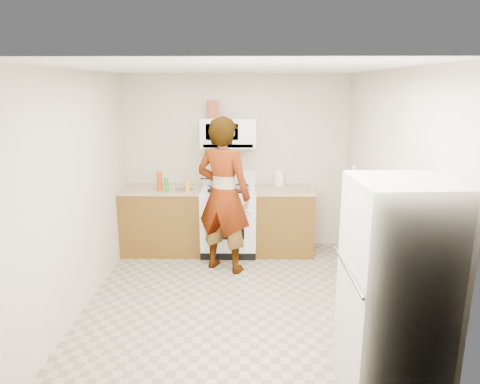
{
  "coord_description": "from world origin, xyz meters",
  "views": [
    {
      "loc": [
        0.13,
        -4.32,
        2.34
      ],
      "look_at": [
        0.07,
        0.55,
        1.12
      ],
      "focal_mm": 32.0,
      "sensor_mm": 36.0,
      "label": 1
    }
  ],
  "objects_px": {
    "gas_range": "(229,219)",
    "fridge": "(395,291)",
    "kettle": "(279,179)",
    "person": "(224,196)",
    "saucepan": "(216,181)",
    "microwave": "(228,133)"
  },
  "relations": [
    {
      "from": "saucepan",
      "to": "fridge",
      "type": "bearing_deg",
      "value": -62.95
    },
    {
      "from": "gas_range",
      "to": "saucepan",
      "type": "relative_size",
      "value": 5.51
    },
    {
      "from": "microwave",
      "to": "gas_range",
      "type": "bearing_deg",
      "value": -90.0
    },
    {
      "from": "gas_range",
      "to": "person",
      "type": "xyz_separation_m",
      "value": [
        -0.04,
        -0.61,
        0.51
      ]
    },
    {
      "from": "person",
      "to": "saucepan",
      "type": "height_order",
      "value": "person"
    },
    {
      "from": "fridge",
      "to": "kettle",
      "type": "distance_m",
      "value": 3.17
    },
    {
      "from": "microwave",
      "to": "person",
      "type": "height_order",
      "value": "person"
    },
    {
      "from": "microwave",
      "to": "saucepan",
      "type": "relative_size",
      "value": 3.7
    },
    {
      "from": "fridge",
      "to": "saucepan",
      "type": "height_order",
      "value": "fridge"
    },
    {
      "from": "person",
      "to": "fridge",
      "type": "xyz_separation_m",
      "value": [
        1.4,
        -2.27,
        -0.14
      ]
    },
    {
      "from": "kettle",
      "to": "saucepan",
      "type": "bearing_deg",
      "value": -152.15
    },
    {
      "from": "saucepan",
      "to": "kettle",
      "type": "bearing_deg",
      "value": 6.2
    },
    {
      "from": "microwave",
      "to": "person",
      "type": "xyz_separation_m",
      "value": [
        -0.04,
        -0.74,
        -0.71
      ]
    },
    {
      "from": "person",
      "to": "kettle",
      "type": "relative_size",
      "value": 10.6
    },
    {
      "from": "gas_range",
      "to": "fridge",
      "type": "xyz_separation_m",
      "value": [
        1.36,
        -2.88,
        0.36
      ]
    },
    {
      "from": "fridge",
      "to": "saucepan",
      "type": "bearing_deg",
      "value": 114.18
    },
    {
      "from": "fridge",
      "to": "saucepan",
      "type": "xyz_separation_m",
      "value": [
        -1.54,
        3.01,
        0.16
      ]
    },
    {
      "from": "fridge",
      "to": "person",
      "type": "bearing_deg",
      "value": 118.74
    },
    {
      "from": "microwave",
      "to": "fridge",
      "type": "xyz_separation_m",
      "value": [
        1.36,
        -3.01,
        -0.85
      ]
    },
    {
      "from": "microwave",
      "to": "fridge",
      "type": "bearing_deg",
      "value": -65.66
    },
    {
      "from": "person",
      "to": "saucepan",
      "type": "relative_size",
      "value": 9.66
    },
    {
      "from": "person",
      "to": "kettle",
      "type": "xyz_separation_m",
      "value": [
        0.76,
        0.84,
        0.04
      ]
    }
  ]
}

